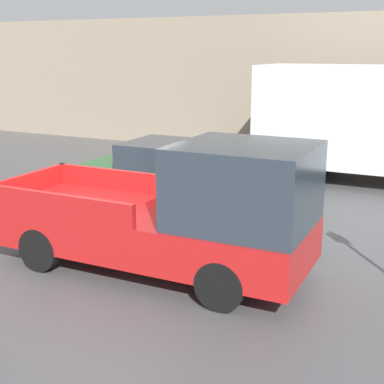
# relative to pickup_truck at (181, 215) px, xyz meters

# --- Properties ---
(ground_plane) EXTENTS (60.00, 60.00, 0.00)m
(ground_plane) POSITION_rel_pickup_truck_xyz_m (-1.77, 0.12, -1.01)
(ground_plane) COLOR #4C4C4F
(building_wall) EXTENTS (28.00, 0.15, 4.71)m
(building_wall) POSITION_rel_pickup_truck_xyz_m (-1.77, 10.89, 1.35)
(building_wall) COLOR gray
(building_wall) RESTS_ON ground
(pickup_truck) EXTENTS (5.18, 1.97, 2.21)m
(pickup_truck) POSITION_rel_pickup_truck_xyz_m (0.00, 0.00, 0.00)
(pickup_truck) COLOR red
(pickup_truck) RESTS_ON ground
(car) EXTENTS (4.81, 2.00, 1.51)m
(car) POSITION_rel_pickup_truck_xyz_m (-1.77, 3.40, -0.24)
(car) COLOR #1E592D
(car) RESTS_ON ground
(delivery_truck) EXTENTS (7.15, 2.38, 3.14)m
(delivery_truck) POSITION_rel_pickup_truck_xyz_m (2.06, 7.87, 0.69)
(delivery_truck) COLOR white
(delivery_truck) RESTS_ON ground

